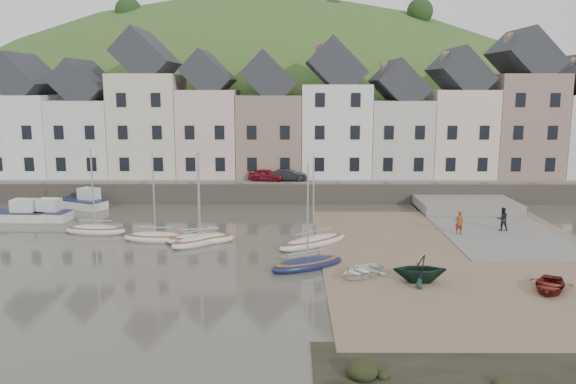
{
  "coord_description": "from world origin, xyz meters",
  "views": [
    {
      "loc": [
        0.18,
        -34.27,
        10.33
      ],
      "look_at": [
        0.0,
        6.0,
        3.0
      ],
      "focal_mm": 36.25,
      "sensor_mm": 36.0,
      "label": 1
    }
  ],
  "objects_px": {
    "sailboat_0": "(95,230)",
    "car_left": "(266,175)",
    "car_right": "(289,175)",
    "rowboat_red": "(549,285)",
    "person_red": "(459,222)",
    "person_dark": "(502,219)",
    "rowboat_green": "(420,269)",
    "rowboat_white": "(361,271)"
  },
  "relations": [
    {
      "from": "rowboat_red",
      "to": "car_left",
      "type": "height_order",
      "value": "car_left"
    },
    {
      "from": "rowboat_green",
      "to": "car_left",
      "type": "bearing_deg",
      "value": -158.57
    },
    {
      "from": "car_left",
      "to": "person_dark",
      "type": "bearing_deg",
      "value": -113.79
    },
    {
      "from": "car_right",
      "to": "sailboat_0",
      "type": "bearing_deg",
      "value": 133.16
    },
    {
      "from": "sailboat_0",
      "to": "person_dark",
      "type": "distance_m",
      "value": 29.19
    },
    {
      "from": "rowboat_white",
      "to": "person_red",
      "type": "xyz_separation_m",
      "value": [
        7.99,
        9.16,
        0.57
      ]
    },
    {
      "from": "sailboat_0",
      "to": "car_left",
      "type": "xyz_separation_m",
      "value": [
        11.67,
        13.56,
        1.91
      ]
    },
    {
      "from": "sailboat_0",
      "to": "person_red",
      "type": "bearing_deg",
      "value": -1.0
    },
    {
      "from": "person_red",
      "to": "car_right",
      "type": "xyz_separation_m",
      "value": [
        -12.0,
        14.01,
        1.24
      ]
    },
    {
      "from": "car_left",
      "to": "car_right",
      "type": "bearing_deg",
      "value": -77.16
    },
    {
      "from": "person_red",
      "to": "sailboat_0",
      "type": "bearing_deg",
      "value": -9.62
    },
    {
      "from": "person_red",
      "to": "car_right",
      "type": "bearing_deg",
      "value": -58.03
    },
    {
      "from": "rowboat_red",
      "to": "person_red",
      "type": "relative_size",
      "value": 1.86
    },
    {
      "from": "sailboat_0",
      "to": "car_left",
      "type": "relative_size",
      "value": 1.89
    },
    {
      "from": "rowboat_white",
      "to": "person_red",
      "type": "bearing_deg",
      "value": 97.96
    },
    {
      "from": "person_dark",
      "to": "car_left",
      "type": "xyz_separation_m",
      "value": [
        -17.5,
        13.02,
        1.21
      ]
    },
    {
      "from": "rowboat_red",
      "to": "rowboat_white",
      "type": "bearing_deg",
      "value": -164.55
    },
    {
      "from": "sailboat_0",
      "to": "car_right",
      "type": "distance_m",
      "value": 19.42
    },
    {
      "from": "person_dark",
      "to": "car_left",
      "type": "relative_size",
      "value": 0.5
    },
    {
      "from": "sailboat_0",
      "to": "rowboat_white",
      "type": "distance_m",
      "value": 20.22
    },
    {
      "from": "sailboat_0",
      "to": "car_right",
      "type": "bearing_deg",
      "value": 44.55
    },
    {
      "from": "person_red",
      "to": "car_left",
      "type": "distance_m",
      "value": 19.92
    },
    {
      "from": "rowboat_red",
      "to": "rowboat_green",
      "type": "bearing_deg",
      "value": -162.56
    },
    {
      "from": "person_dark",
      "to": "car_right",
      "type": "height_order",
      "value": "car_right"
    },
    {
      "from": "person_red",
      "to": "rowboat_green",
      "type": "bearing_deg",
      "value": 55.28
    },
    {
      "from": "rowboat_white",
      "to": "rowboat_red",
      "type": "bearing_deg",
      "value": 35.17
    },
    {
      "from": "rowboat_green",
      "to": "sailboat_0",
      "type": "bearing_deg",
      "value": -116.27
    },
    {
      "from": "rowboat_green",
      "to": "car_right",
      "type": "height_order",
      "value": "car_right"
    },
    {
      "from": "car_right",
      "to": "person_dark",
      "type": "bearing_deg",
      "value": -131.59
    },
    {
      "from": "rowboat_red",
      "to": "car_right",
      "type": "distance_m",
      "value": 28.83
    },
    {
      "from": "sailboat_0",
      "to": "rowboat_white",
      "type": "xyz_separation_m",
      "value": [
        17.79,
        -9.61,
        0.1
      ]
    },
    {
      "from": "car_left",
      "to": "rowboat_green",
      "type": "bearing_deg",
      "value": -146.43
    },
    {
      "from": "rowboat_red",
      "to": "person_dark",
      "type": "distance_m",
      "value": 12.64
    },
    {
      "from": "sailboat_0",
      "to": "rowboat_green",
      "type": "distance_m",
      "value": 23.36
    },
    {
      "from": "rowboat_green",
      "to": "car_right",
      "type": "relative_size",
      "value": 0.82
    },
    {
      "from": "sailboat_0",
      "to": "person_red",
      "type": "distance_m",
      "value": 25.79
    },
    {
      "from": "rowboat_red",
      "to": "person_red",
      "type": "distance_m",
      "value": 11.56
    },
    {
      "from": "rowboat_white",
      "to": "rowboat_red",
      "type": "height_order",
      "value": "rowboat_red"
    },
    {
      "from": "person_dark",
      "to": "car_left",
      "type": "height_order",
      "value": "car_left"
    },
    {
      "from": "rowboat_white",
      "to": "car_left",
      "type": "bearing_deg",
      "value": 153.84
    },
    {
      "from": "sailboat_0",
      "to": "car_left",
      "type": "distance_m",
      "value": 18.0
    },
    {
      "from": "car_left",
      "to": "sailboat_0",
      "type": "bearing_deg",
      "value": 152.12
    }
  ]
}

